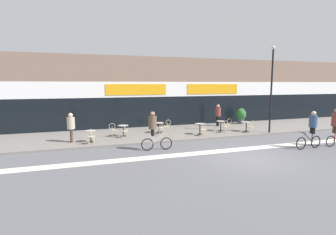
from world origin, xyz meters
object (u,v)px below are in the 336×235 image
at_px(cafe_chair_4_near, 225,125).
at_px(cyclist_1, 154,128).
at_px(cafe_chair_0_near, 91,135).
at_px(cyclist_0, 312,127).
at_px(bistro_table_4, 221,124).
at_px(bistro_table_5, 246,124).
at_px(bistro_table_1, 123,128).
at_px(pedestrian_near_end, 218,113).
at_px(lamp_post, 272,84).
at_px(pedestrian_far_end, 71,125).
at_px(cafe_chair_4_side, 228,124).
at_px(cafe_chair_2_side, 167,125).
at_px(planter_pot, 241,115).
at_px(bistro_table_3, 200,127).
at_px(cafe_chair_1_side, 114,129).
at_px(bistro_table_0, 91,134).
at_px(cafe_chair_3_near, 204,128).
at_px(cafe_chair_2_near, 161,127).
at_px(cafe_chair_5_near, 252,126).
at_px(cyclist_2, 336,124).
at_px(cafe_chair_1_near, 125,130).
at_px(bistro_table_2, 159,126).

height_order(cafe_chair_4_near, cyclist_1, cyclist_1).
bearing_deg(cafe_chair_4_near, cafe_chair_0_near, 95.41).
bearing_deg(cyclist_0, bistro_table_4, -69.41).
height_order(bistro_table_5, cyclist_1, cyclist_1).
distance_m(bistro_table_1, pedestrian_near_end, 8.24).
distance_m(bistro_table_1, cyclist_0, 11.27).
height_order(lamp_post, pedestrian_near_end, lamp_post).
xyz_separation_m(bistro_table_5, pedestrian_far_end, (-11.94, 0.35, 0.53)).
bearing_deg(cafe_chair_4_side, cyclist_0, 100.54).
distance_m(cafe_chair_4_side, cyclist_0, 6.01).
xyz_separation_m(cafe_chair_2_side, planter_pot, (7.38, 1.84, 0.21)).
relative_size(bistro_table_1, cafe_chair_0_near, 0.80).
height_order(cafe_chair_2_side, pedestrian_far_end, pedestrian_far_end).
xyz_separation_m(bistro_table_1, lamp_post, (10.05, -2.04, 2.91)).
bearing_deg(pedestrian_far_end, bistro_table_3, 171.31).
xyz_separation_m(cafe_chair_2_side, lamp_post, (6.85, -2.44, 2.91)).
bearing_deg(cafe_chair_1_side, bistro_table_0, -135.40).
bearing_deg(bistro_table_4, cafe_chair_3_near, -147.87).
relative_size(bistro_table_0, cafe_chair_2_near, 0.78).
bearing_deg(cafe_chair_3_near, planter_pot, -56.14).
bearing_deg(cafe_chair_4_near, cafe_chair_2_side, 69.82).
height_order(cafe_chair_2_near, planter_pot, planter_pot).
relative_size(cafe_chair_5_near, cyclist_2, 0.41).
distance_m(planter_pot, cyclist_1, 11.28).
relative_size(cafe_chair_1_side, pedestrian_near_end, 0.51).
bearing_deg(lamp_post, cyclist_1, -169.11).
bearing_deg(bistro_table_1, cafe_chair_5_near, -11.47).
xyz_separation_m(cyclist_2, pedestrian_near_end, (-3.09, 7.99, -0.15)).
bearing_deg(lamp_post, bistro_table_0, 175.84).
relative_size(cyclist_1, pedestrian_near_end, 1.19).
height_order(bistro_table_1, cafe_chair_4_near, cafe_chair_4_near).
bearing_deg(bistro_table_3, cyclist_0, -49.66).
xyz_separation_m(bistro_table_0, cafe_chair_1_near, (2.10, 0.53, 0.02)).
height_order(cafe_chair_1_side, pedestrian_near_end, pedestrian_near_end).
bearing_deg(bistro_table_0, cyclist_2, -21.08).
height_order(bistro_table_0, cafe_chair_5_near, cafe_chair_5_near).
distance_m(planter_pot, pedestrian_near_end, 2.61).
relative_size(bistro_table_5, cyclist_0, 0.36).
distance_m(cafe_chair_1_near, cyclist_2, 12.49).
height_order(cafe_chair_1_near, cafe_chair_4_near, same).
bearing_deg(bistro_table_1, cafe_chair_2_side, 7.08).
xyz_separation_m(cafe_chair_4_near, planter_pot, (3.55, 3.34, 0.21)).
bearing_deg(cafe_chair_2_side, cafe_chair_5_near, 156.93).
xyz_separation_m(bistro_table_4, bistro_table_5, (1.71, -0.68, -0.02)).
height_order(bistro_table_4, cafe_chair_2_near, cafe_chair_2_near).
relative_size(bistro_table_5, cafe_chair_3_near, 0.84).
xyz_separation_m(bistro_table_0, planter_pot, (12.69, 3.40, 0.23)).
height_order(bistro_table_2, cafe_chair_5_near, cafe_chair_5_near).
height_order(cafe_chair_3_near, lamp_post, lamp_post).
height_order(cafe_chair_2_near, cafe_chair_4_near, same).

